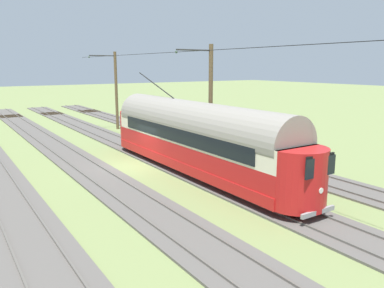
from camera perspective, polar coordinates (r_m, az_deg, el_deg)
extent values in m
plane|color=olive|center=(24.87, -9.01, -3.34)|extent=(220.00, 220.00, 0.00)
cube|color=#56514C|center=(28.69, 4.88, -1.14)|extent=(2.80, 80.00, 0.10)
cube|color=#59544C|center=(28.24, 3.73, -1.14)|extent=(0.07, 80.00, 0.08)
cube|color=#59544C|center=(29.11, 5.99, -0.80)|extent=(0.07, 80.00, 0.08)
cube|color=#2D2316|center=(57.04, -15.42, 4.86)|extent=(2.50, 0.24, 0.08)
cube|color=#2D2316|center=(56.42, -15.21, 4.80)|extent=(2.50, 0.24, 0.08)
cube|color=#2D2316|center=(55.81, -15.00, 4.74)|extent=(2.50, 0.24, 0.08)
cube|color=#2D2316|center=(55.20, -14.79, 4.68)|extent=(2.50, 0.24, 0.08)
cube|color=#2D2316|center=(54.58, -14.57, 4.62)|extent=(2.50, 0.24, 0.08)
cube|color=#56514C|center=(25.95, -3.93, -2.48)|extent=(2.80, 80.00, 0.10)
cube|color=#59544C|center=(25.60, -5.34, -2.49)|extent=(0.07, 80.00, 0.08)
cube|color=#59544C|center=(26.28, -2.57, -2.09)|extent=(0.07, 80.00, 0.08)
cube|color=#2D2316|center=(55.71, -20.36, 4.40)|extent=(2.50, 0.24, 0.08)
cube|color=#2D2316|center=(55.08, -20.20, 4.34)|extent=(2.50, 0.24, 0.08)
cube|color=#2D2316|center=(54.45, -20.04, 4.27)|extent=(2.50, 0.24, 0.08)
cube|color=#2D2316|center=(53.83, -19.88, 4.21)|extent=(2.50, 0.24, 0.08)
cube|color=#2D2316|center=(53.20, -19.72, 4.14)|extent=(2.50, 0.24, 0.08)
cube|color=#56514C|center=(23.98, -14.52, -4.01)|extent=(2.80, 80.00, 0.10)
cube|color=#59544C|center=(23.75, -16.17, -4.02)|extent=(0.07, 80.00, 0.08)
cube|color=#59544C|center=(24.18, -12.92, -3.58)|extent=(0.07, 80.00, 0.08)
cube|color=#2D2316|center=(54.82, -25.50, 3.89)|extent=(2.50, 0.24, 0.08)
cube|color=#2D2316|center=(54.18, -25.40, 3.83)|extent=(2.50, 0.24, 0.08)
cube|color=#2D2316|center=(53.54, -25.30, 3.75)|extent=(2.50, 0.24, 0.08)
cube|color=#2D2316|center=(52.90, -25.19, 3.68)|extent=(2.50, 0.24, 0.08)
cube|color=#2D2316|center=(52.26, -25.09, 3.61)|extent=(2.50, 0.24, 0.08)
cube|color=#56514C|center=(22.97, -26.54, -5.57)|extent=(2.80, 80.00, 0.10)
cube|color=#59544C|center=(23.02, -24.79, -5.14)|extent=(0.07, 80.00, 0.08)
cube|color=red|center=(22.86, 0.40, -2.69)|extent=(2.65, 15.68, 0.55)
cube|color=red|center=(22.69, 0.41, -0.85)|extent=(2.55, 15.68, 0.95)
cube|color=beige|center=(22.50, 0.41, 1.64)|extent=(2.55, 15.68, 1.05)
cylinder|color=gray|center=(22.42, 0.41, 2.96)|extent=(2.65, 15.37, 2.65)
cylinder|color=red|center=(16.91, 15.25, -4.73)|extent=(2.55, 2.55, 2.55)
cylinder|color=red|center=(29.34, -8.06, 2.36)|extent=(2.55, 2.55, 2.55)
cube|color=black|center=(15.96, 18.48, -2.12)|extent=(1.63, 0.08, 0.36)
cube|color=black|center=(16.01, 18.52, -3.24)|extent=(1.73, 0.06, 0.80)
cube|color=black|center=(21.82, -2.42, 1.31)|extent=(0.04, 13.17, 0.80)
cube|color=black|center=(23.23, 3.07, 1.93)|extent=(0.04, 13.17, 0.80)
cylinder|color=silver|center=(16.21, 18.55, -6.55)|extent=(0.24, 0.06, 0.24)
cube|color=gray|center=(16.55, 18.17, -9.55)|extent=(1.94, 0.12, 0.20)
cylinder|color=black|center=(26.29, -5.41, 8.74)|extent=(0.07, 4.85, 1.58)
cylinder|color=black|center=(18.64, 7.18, -6.57)|extent=(0.10, 0.76, 0.76)
cylinder|color=black|center=(19.56, 10.40, -5.79)|extent=(0.10, 0.76, 0.76)
cylinder|color=black|center=(26.79, -6.84, -0.97)|extent=(0.10, 0.76, 0.76)
cylinder|color=black|center=(27.44, -4.16, -0.62)|extent=(0.10, 0.76, 0.76)
cylinder|color=brown|center=(39.51, -11.16, 7.71)|extent=(0.28, 0.28, 7.68)
cylinder|color=#2D2D2D|center=(38.97, -13.16, 12.64)|extent=(2.60, 0.10, 0.10)
sphere|color=#334733|center=(38.53, -15.00, 12.35)|extent=(0.16, 0.16, 0.16)
cylinder|color=brown|center=(25.43, 2.77, 5.92)|extent=(0.28, 0.28, 7.68)
cylinder|color=#2D2D2D|center=(24.59, 0.33, 13.76)|extent=(2.60, 0.10, 0.10)
sphere|color=#334733|center=(23.89, -2.34, 13.46)|extent=(0.16, 0.16, 0.16)
cylinder|color=black|center=(23.89, -2.34, 13.46)|extent=(0.03, 36.09, 0.03)
cylinder|color=black|center=(38.97, -13.16, 12.64)|extent=(2.60, 0.02, 0.02)
cube|color=#B2A519|center=(35.60, -3.62, 1.93)|extent=(1.80, 0.60, 0.80)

